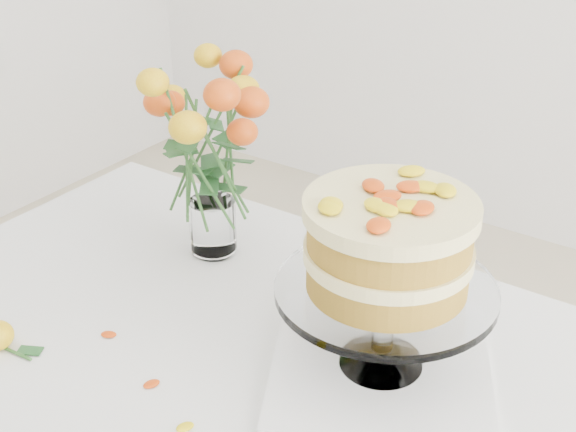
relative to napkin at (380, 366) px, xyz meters
name	(u,v)px	position (x,y,z in m)	size (l,w,h in m)	color
table	(258,421)	(-0.14, -0.13, -0.09)	(1.43, 0.93, 0.76)	tan
napkin	(380,366)	(0.00, 0.00, 0.00)	(0.33, 0.33, 0.01)	white
cake_stand	(388,254)	(0.00, 0.00, 0.20)	(0.32, 0.32, 0.29)	white
rose_vase	(208,126)	(-0.43, 0.12, 0.25)	(0.38, 0.38, 0.44)	white
stray_petal_a	(151,384)	(-0.26, -0.23, 0.00)	(0.03, 0.02, 0.00)	yellow
stray_petal_b	(185,427)	(-0.16, -0.27, 0.00)	(0.03, 0.02, 0.00)	yellow
stray_petal_d	(109,335)	(-0.40, -0.18, 0.00)	(0.03, 0.02, 0.00)	yellow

